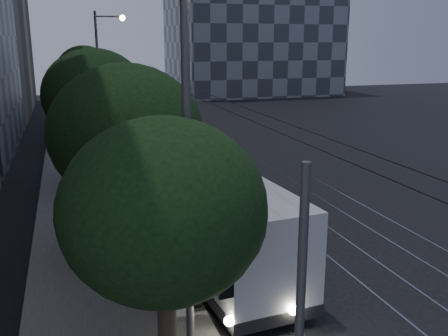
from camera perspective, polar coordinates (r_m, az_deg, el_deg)
name	(u,v)px	position (r m, az deg, el deg)	size (l,w,h in m)	color
ground	(307,245)	(19.54, 9.43, -8.71)	(120.00, 120.00, 0.00)	black
sidewalk	(83,150)	(36.73, -15.82, 2.03)	(5.00, 90.00, 0.15)	slate
tram_rails	(218,142)	(38.31, -0.71, 2.97)	(4.52, 90.00, 0.02)	gray
overhead_wires	(117,100)	(36.34, -12.18, 7.55)	(2.23, 90.00, 6.00)	black
building_distant_right	(250,9)	(75.81, 2.99, 17.71)	(22.00, 18.00, 24.00)	#343B43
trolleybus	(198,203)	(18.48, -2.97, -4.04)	(3.74, 12.87, 5.63)	#BBBCBE
pickup_silver	(178,170)	(27.18, -5.32, -0.19)	(2.61, 5.66, 1.57)	#ADAFB5
car_white_a	(140,155)	(30.98, -9.57, 1.47)	(1.83, 4.55, 1.55)	white
car_white_b	(146,134)	(38.07, -8.91, 3.84)	(2.07, 5.10, 1.48)	silver
car_white_c	(137,128)	(41.37, -9.96, 4.54)	(1.42, 4.07, 1.34)	silver
car_white_d	(133,118)	(46.49, -10.39, 5.61)	(1.61, 4.01, 1.37)	white
tree_0	(164,211)	(11.06, -6.92, -4.88)	(4.61, 4.61, 6.06)	#32221C
tree_1	(126,134)	(17.27, -11.10, 3.87)	(5.26, 5.26, 6.91)	#32221C
tree_2	(95,96)	(27.08, -14.54, 7.99)	(5.41, 5.41, 7.24)	#32221C
tree_3	(93,88)	(36.41, -14.72, 8.86)	(4.75, 4.75, 6.53)	#32221C
tree_4	(89,80)	(41.36, -15.12, 9.66)	(4.78, 4.78, 6.70)	#32221C
tree_5	(85,71)	(49.29, -15.62, 10.65)	(5.17, 5.17, 7.16)	#32221C
streetlamp_near	(204,129)	(11.47, -2.33, 4.49)	(2.27, 0.44, 9.28)	#515153
streetlamp_far	(103,63)	(40.83, -13.63, 11.61)	(2.37, 0.44, 9.76)	#515153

